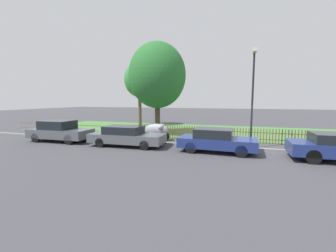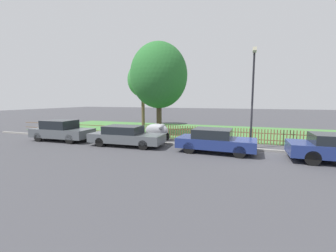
# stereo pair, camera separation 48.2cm
# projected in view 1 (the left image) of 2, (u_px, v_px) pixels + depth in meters

# --- Properties ---
(ground_plane) EXTENTS (120.00, 120.00, 0.00)m
(ground_plane) POSITION_uv_depth(u_px,v_px,m) (245.00, 150.00, 12.83)
(ground_plane) COLOR #424247
(kerb_stone) EXTENTS (39.42, 0.20, 0.12)m
(kerb_stone) POSITION_uv_depth(u_px,v_px,m) (245.00, 148.00, 12.92)
(kerb_stone) COLOR gray
(kerb_stone) RESTS_ON ground
(grass_strip) EXTENTS (39.42, 9.56, 0.01)m
(grass_strip) POSITION_uv_depth(u_px,v_px,m) (243.00, 133.00, 19.41)
(grass_strip) COLOR #477F3D
(grass_strip) RESTS_ON ground
(park_fence) EXTENTS (39.42, 0.05, 0.98)m
(park_fence) POSITION_uv_depth(u_px,v_px,m) (244.00, 135.00, 14.85)
(park_fence) COLOR brown
(park_fence) RESTS_ON ground
(parked_car_silver_hatchback) EXTENTS (4.26, 1.89, 1.43)m
(parked_car_silver_hatchback) POSITION_uv_depth(u_px,v_px,m) (60.00, 131.00, 15.32)
(parked_car_silver_hatchback) COLOR #51565B
(parked_car_silver_hatchback) RESTS_ON ground
(parked_car_black_saloon) EXTENTS (4.66, 1.86, 1.24)m
(parked_car_black_saloon) POSITION_uv_depth(u_px,v_px,m) (126.00, 136.00, 13.76)
(parked_car_black_saloon) COLOR #51565B
(parked_car_black_saloon) RESTS_ON ground
(parked_car_navy_estate) EXTENTS (4.18, 1.88, 1.28)m
(parked_car_navy_estate) POSITION_uv_depth(u_px,v_px,m) (216.00, 140.00, 12.20)
(parked_car_navy_estate) COLOR navy
(parked_car_navy_estate) RESTS_ON ground
(covered_motorcycle) EXTENTS (1.90, 0.89, 1.18)m
(covered_motorcycle) POSITION_uv_depth(u_px,v_px,m) (157.00, 130.00, 15.64)
(covered_motorcycle) COLOR black
(covered_motorcycle) RESTS_ON ground
(tree_nearest_kerb) EXTENTS (3.32, 3.32, 6.92)m
(tree_nearest_kerb) POSITION_uv_depth(u_px,v_px,m) (140.00, 80.00, 24.66)
(tree_nearest_kerb) COLOR brown
(tree_nearest_kerb) RESTS_ON ground
(tree_behind_motorcycle) EXTENTS (4.68, 4.68, 7.52)m
(tree_behind_motorcycle) POSITION_uv_depth(u_px,v_px,m) (157.00, 76.00, 18.42)
(tree_behind_motorcycle) COLOR #473828
(tree_behind_motorcycle) RESTS_ON ground
(street_lamp) EXTENTS (0.20, 0.79, 5.61)m
(street_lamp) POSITION_uv_depth(u_px,v_px,m) (253.00, 87.00, 12.77)
(street_lamp) COLOR black
(street_lamp) RESTS_ON ground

